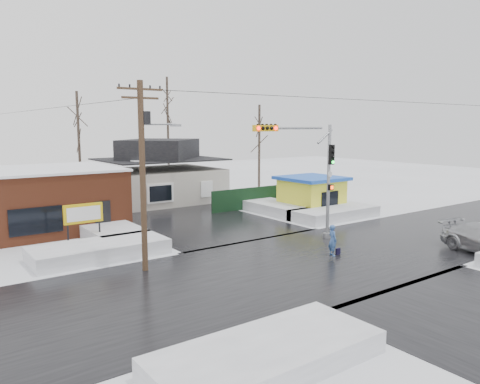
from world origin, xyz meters
TOP-DOWN VIEW (x-y plane):
  - ground at (0.00, 0.00)m, footprint 120.00×120.00m
  - road_ns at (0.00, 0.00)m, footprint 10.00×120.00m
  - road_ew at (0.00, 0.00)m, footprint 120.00×10.00m
  - snowbank_nw at (-9.00, 7.00)m, footprint 7.00×3.00m
  - snowbank_ne at (9.00, 7.00)m, footprint 7.00×3.00m
  - snowbank_sw at (-9.00, -7.00)m, footprint 7.00×3.00m
  - snowbank_nside_w at (-7.00, 12.00)m, footprint 3.00×8.00m
  - snowbank_nside_e at (7.00, 12.00)m, footprint 3.00×8.00m
  - traffic_signal at (2.43, 2.97)m, footprint 6.05×0.68m
  - utility_pole at (-7.93, 3.50)m, footprint 3.15×0.44m
  - brick_building at (-11.00, 15.99)m, footprint 12.20×8.20m
  - marquee_sign at (-9.00, 9.49)m, footprint 2.20×0.21m
  - house at (2.00, 22.00)m, footprint 10.40×8.40m
  - kiosk at (9.50, 9.99)m, footprint 4.60×4.60m
  - fence at (6.50, 14.00)m, footprint 8.00×0.12m
  - tree_far_left at (-4.00, 26.00)m, footprint 3.00×3.00m
  - tree_far_mid at (6.00, 28.00)m, footprint 3.00×3.00m
  - tree_far_right at (12.00, 20.00)m, footprint 3.00×3.00m
  - pedestrian at (1.23, -0.02)m, footprint 0.54×0.70m
  - shopping_bag at (1.62, -0.07)m, footprint 0.29×0.13m

SIDE VIEW (x-z plane):
  - ground at x=0.00m, z-range 0.00..0.00m
  - road_ns at x=0.00m, z-range 0.00..0.02m
  - road_ew at x=0.00m, z-range 0.00..0.02m
  - shopping_bag at x=1.62m, z-range 0.00..0.35m
  - snowbank_sw at x=-9.00m, z-range 0.00..0.70m
  - snowbank_nw at x=-9.00m, z-range 0.00..0.80m
  - snowbank_ne at x=9.00m, z-range 0.00..0.80m
  - snowbank_nside_w at x=-7.00m, z-range 0.00..0.80m
  - snowbank_nside_e at x=7.00m, z-range 0.00..0.80m
  - pedestrian at x=1.23m, z-range 0.00..1.69m
  - fence at x=6.50m, z-range 0.00..1.80m
  - kiosk at x=9.50m, z-range 0.03..2.90m
  - marquee_sign at x=-9.00m, z-range 0.65..3.20m
  - brick_building at x=-11.00m, z-range 0.01..4.14m
  - house at x=2.00m, z-range -0.26..5.50m
  - traffic_signal at x=2.43m, z-range 1.04..8.04m
  - utility_pole at x=-7.93m, z-range 0.61..9.61m
  - tree_far_right at x=12.00m, z-range 2.66..11.66m
  - tree_far_left at x=-4.00m, z-range 2.95..12.95m
  - tree_far_mid at x=6.00m, z-range 3.54..15.54m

